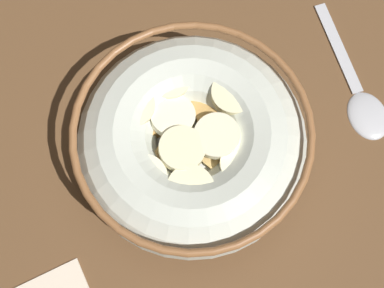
% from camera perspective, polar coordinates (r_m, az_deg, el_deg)
% --- Properties ---
extents(ground_plane, '(1.00, 1.00, 0.02)m').
position_cam_1_polar(ground_plane, '(0.45, 0.00, -1.48)').
color(ground_plane, brown).
extents(cereal_bowl, '(0.18, 0.18, 0.06)m').
position_cam_1_polar(cereal_bowl, '(0.41, -0.02, 0.18)').
color(cereal_bowl, beige).
rests_on(cereal_bowl, ground_plane).
extents(spoon, '(0.04, 0.14, 0.01)m').
position_cam_1_polar(spoon, '(0.47, 18.04, 4.63)').
color(spoon, '#B7B7BC').
rests_on(spoon, ground_plane).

